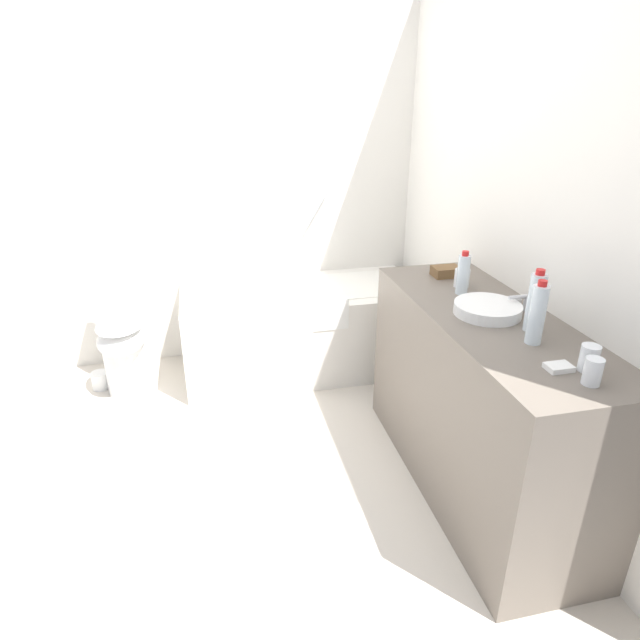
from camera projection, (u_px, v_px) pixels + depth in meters
ground_plane at (207, 463)px, 2.80m from camera, size 4.06×4.06×0.00m
wall_back_tiled at (185, 185)px, 3.50m from camera, size 3.46×0.10×2.42m
wall_right_mirror at (514, 218)px, 2.63m from camera, size 0.10×2.96×2.42m
bathtub at (301, 326)px, 3.64m from camera, size 1.56×0.70×1.16m
toilet at (125, 340)px, 3.37m from camera, size 0.35×0.50×0.70m
vanity_counter at (479, 404)px, 2.49m from camera, size 0.53×1.47×0.90m
sink_basin at (487, 309)px, 2.32m from camera, size 0.29×0.29×0.05m
sink_faucet at (524, 304)px, 2.35m from camera, size 0.10×0.15×0.08m
water_bottle_0 at (535, 302)px, 2.13m from camera, size 0.06×0.06×0.26m
water_bottle_1 at (537, 314)px, 2.02m from camera, size 0.06×0.06×0.25m
water_bottle_2 at (463, 274)px, 2.52m from camera, size 0.06×0.06×0.21m
drinking_glass_0 at (462, 278)px, 2.63m from camera, size 0.08×0.08×0.09m
drinking_glass_1 at (589, 358)px, 1.85m from camera, size 0.07×0.07×0.10m
drinking_glass_2 at (593, 371)px, 1.77m from camera, size 0.06×0.06×0.09m
amenity_basket at (446, 272)px, 2.78m from camera, size 0.14×0.10×0.05m
soap_dish at (559, 367)px, 1.87m from camera, size 0.09×0.06×0.02m
toilet_paper_roll at (101, 380)px, 3.47m from camera, size 0.11×0.11×0.11m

